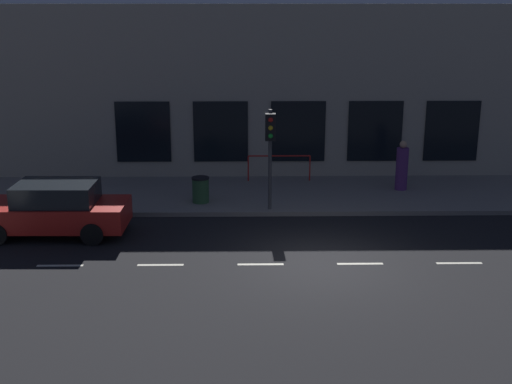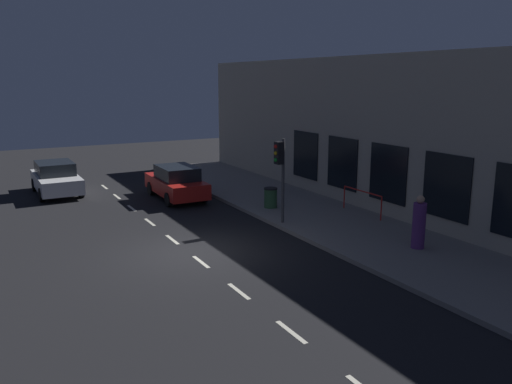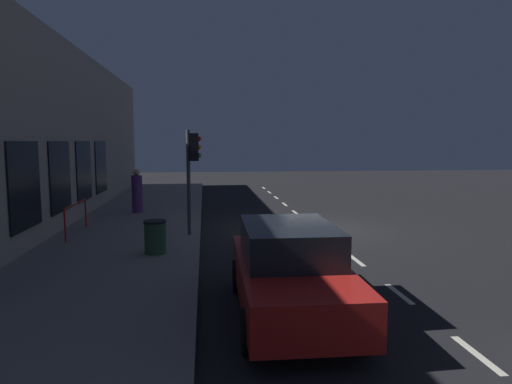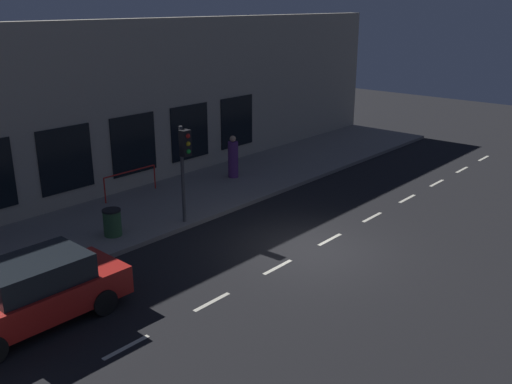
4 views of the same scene
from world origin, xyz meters
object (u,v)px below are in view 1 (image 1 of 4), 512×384
object	(u,v)px
traffic_light	(270,139)
parked_car_0	(53,209)
trash_bin	(201,190)
pedestrian_0	(402,167)

from	to	relation	value
traffic_light	parked_car_0	world-z (taller)	traffic_light
parked_car_0	trash_bin	xyz separation A→B (m)	(2.75, -4.09, -0.21)
traffic_light	pedestrian_0	distance (m)	5.54
traffic_light	trash_bin	xyz separation A→B (m)	(0.93, 2.27, -1.89)
pedestrian_0	trash_bin	size ratio (longest dim) A/B	2.05
pedestrian_0	trash_bin	bearing A→B (deg)	-165.07
traffic_light	parked_car_0	xyz separation A→B (m)	(-1.82, 6.36, -1.68)
traffic_light	trash_bin	bearing A→B (deg)	67.75
parked_car_0	trash_bin	world-z (taller)	parked_car_0
pedestrian_0	trash_bin	distance (m)	7.19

